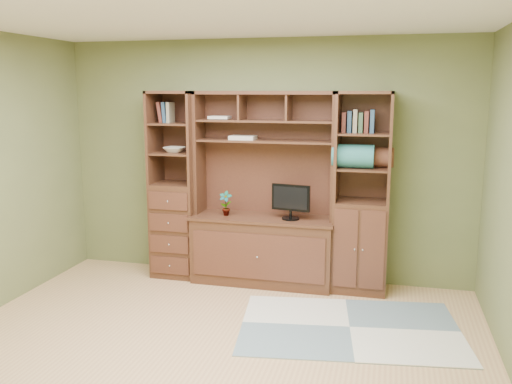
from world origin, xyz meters
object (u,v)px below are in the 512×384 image
(left_tower, at_px, (176,185))
(right_tower, at_px, (362,193))
(center_hutch, at_px, (263,190))
(monitor, at_px, (291,195))

(left_tower, xyz_separation_m, right_tower, (2.02, 0.00, 0.00))
(left_tower, height_order, right_tower, same)
(center_hutch, relative_size, monitor, 4.04)
(left_tower, distance_m, monitor, 1.31)
(left_tower, bearing_deg, monitor, -3.29)
(center_hutch, height_order, right_tower, same)
(left_tower, xyz_separation_m, monitor, (1.30, -0.07, -0.04))
(center_hutch, bearing_deg, right_tower, 2.23)
(monitor, bearing_deg, center_hutch, -176.68)
(center_hutch, height_order, left_tower, same)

